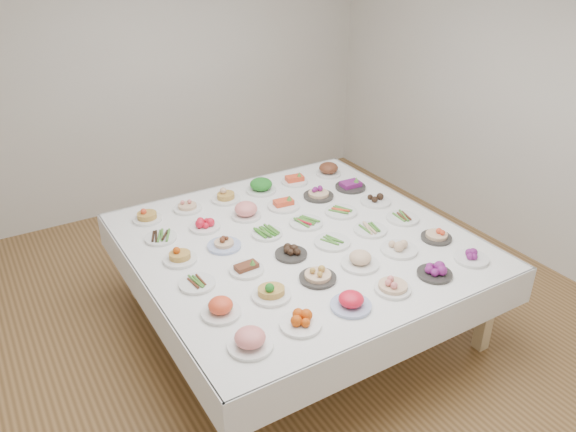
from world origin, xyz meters
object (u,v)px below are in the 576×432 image
display_table (298,246)px  dish_18 (180,254)px  dish_0 (250,336)px  dish_35 (329,168)px

display_table → dish_18: bearing=168.8°
dish_18 → dish_0: bearing=-90.1°
dish_18 → display_table: bearing=-11.2°
dish_0 → dish_35: (1.76, 1.76, -0.01)m
display_table → dish_18: (-0.87, 0.17, 0.12)m
display_table → dish_0: size_ratio=9.33×
display_table → dish_35: bearing=44.7°
display_table → dish_0: (-0.87, -0.88, 0.14)m
display_table → dish_0: dish_0 is taller
dish_0 → dish_35: size_ratio=1.12×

